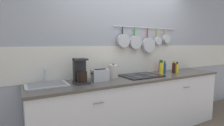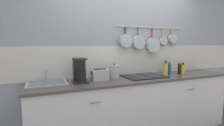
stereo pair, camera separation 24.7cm
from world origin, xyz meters
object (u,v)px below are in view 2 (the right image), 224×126
(kettle, at_px, (114,71))
(bottle_cooking_wine, at_px, (183,69))
(bottle_olive_oil, at_px, (166,69))
(bottle_vinegar, at_px, (165,67))
(bottle_hot_sauce, at_px, (169,69))
(bottle_sesame_oil, at_px, (179,69))
(coffee_maker, at_px, (80,72))
(bottle_dish_soap, at_px, (169,69))
(toaster, at_px, (100,75))

(kettle, relative_size, bottle_cooking_wine, 1.13)
(bottle_olive_oil, height_order, bottle_cooking_wine, bottle_olive_oil)
(bottle_vinegar, relative_size, bottle_hot_sauce, 1.39)
(bottle_vinegar, xyz_separation_m, bottle_sesame_oil, (0.13, -0.21, -0.00))
(bottle_cooking_wine, bearing_deg, bottle_hot_sauce, 127.05)
(coffee_maker, relative_size, bottle_sesame_oil, 1.49)
(kettle, height_order, bottle_dish_soap, kettle)
(kettle, bearing_deg, bottle_cooking_wine, -7.24)
(toaster, relative_size, bottle_vinegar, 1.13)
(bottle_cooking_wine, bearing_deg, kettle, 172.76)
(kettle, distance_m, bottle_cooking_wine, 1.23)
(bottle_dish_soap, height_order, bottle_sesame_oil, bottle_sesame_oil)
(toaster, xyz_separation_m, bottle_dish_soap, (1.24, -0.01, 0.01))
(kettle, xyz_separation_m, bottle_sesame_oil, (1.15, -0.15, -0.00))
(bottle_vinegar, bearing_deg, bottle_hot_sauce, -29.88)
(bottle_hot_sauce, bearing_deg, bottle_vinegar, 150.12)
(kettle, height_order, bottle_cooking_wine, kettle)
(bottle_vinegar, xyz_separation_m, bottle_hot_sauce, (0.06, -0.04, -0.03))
(bottle_dish_soap, bearing_deg, bottle_cooking_wine, -10.06)
(bottle_dish_soap, relative_size, bottle_sesame_oil, 0.98)
(bottle_sesame_oil, bearing_deg, kettle, 172.72)
(coffee_maker, distance_m, bottle_cooking_wine, 1.78)
(bottle_sesame_oil, bearing_deg, bottle_dish_soap, 168.71)
(kettle, bearing_deg, bottle_sesame_oil, -7.28)
(bottle_sesame_oil, bearing_deg, toaster, 178.09)
(coffee_maker, xyz_separation_m, bottle_olive_oil, (1.45, -0.01, -0.03))
(coffee_maker, xyz_separation_m, bottle_hot_sauce, (1.64, 0.12, -0.07))
(kettle, bearing_deg, bottle_hot_sauce, 1.27)
(coffee_maker, relative_size, bottle_vinegar, 1.48)
(bottle_vinegar, bearing_deg, bottle_olive_oil, -127.92)
(kettle, relative_size, bottle_sesame_oil, 1.00)
(bottle_dish_soap, relative_size, bottle_cooking_wine, 1.11)
(toaster, bearing_deg, bottle_dish_soap, -0.46)
(toaster, bearing_deg, bottle_sesame_oil, -1.91)
(bottle_hot_sauce, bearing_deg, bottle_dish_soap, -132.19)
(coffee_maker, relative_size, toaster, 1.31)
(bottle_hot_sauce, bearing_deg, bottle_sesame_oil, -68.84)
(toaster, distance_m, bottle_dish_soap, 1.24)
(bottle_sesame_oil, bearing_deg, bottle_vinegar, 121.80)
(kettle, distance_m, bottle_dish_soap, 0.97)
(toaster, height_order, bottle_sesame_oil, bottle_sesame_oil)
(bottle_dish_soap, height_order, bottle_hot_sauce, bottle_dish_soap)
(toaster, bearing_deg, bottle_vinegar, 7.02)
(bottle_dish_soap, xyz_separation_m, bottle_sesame_oil, (0.19, -0.04, 0.00))
(bottle_olive_oil, relative_size, bottle_dish_soap, 1.09)
(coffee_maker, bearing_deg, bottle_hot_sauce, 4.16)
(bottle_olive_oil, bearing_deg, kettle, 173.19)
(coffee_maker, height_order, bottle_sesame_oil, coffee_maker)
(coffee_maker, bearing_deg, bottle_sesame_oil, -1.75)
(toaster, height_order, bottle_vinegar, bottle_vinegar)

